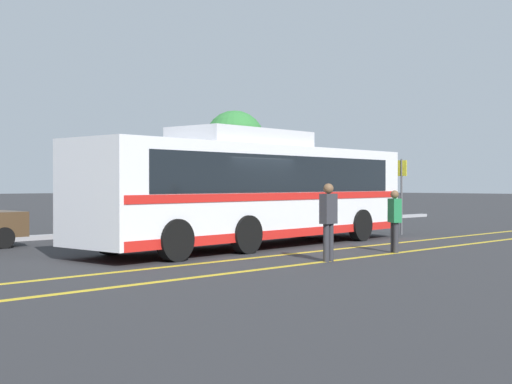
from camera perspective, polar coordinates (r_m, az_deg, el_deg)
ground_plane at (r=19.56m, az=-1.19°, el=-4.66°), size 220.00×220.00×0.00m
lane_strip_0 at (r=19.15m, az=4.68°, el=-4.77°), size 31.84×0.20×0.01m
lane_strip_1 at (r=18.06m, az=8.98°, el=-5.10°), size 31.84×0.20×0.01m
curb_strip at (r=25.80m, az=-10.64°, el=-3.21°), size 39.84×0.36×0.15m
transit_bus at (r=20.54m, az=-0.04°, el=0.25°), size 12.29×3.36×3.33m
parked_car_2 at (r=24.53m, az=-9.60°, el=-1.86°), size 4.27×2.07×1.45m
parked_car_3 at (r=27.79m, az=-0.12°, el=-1.63°), size 4.45×1.98×1.37m
pedestrian_0 at (r=19.08m, az=11.03°, el=-2.00°), size 0.41×0.47×1.64m
pedestrian_1 at (r=16.67m, az=5.81°, el=-1.98°), size 0.43×0.24×1.82m
bus_stop_sign at (r=25.82m, az=11.57°, el=0.38°), size 0.07×0.40×2.70m
tree_0 at (r=33.78m, az=-1.73°, el=4.08°), size 2.86×2.86×5.28m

